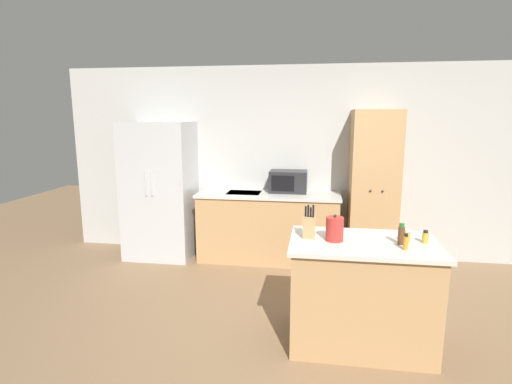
# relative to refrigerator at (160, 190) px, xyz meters

# --- Properties ---
(ground_plane) EXTENTS (14.00, 14.00, 0.00)m
(ground_plane) POSITION_rel_refrigerator_xyz_m (2.17, -1.95, -0.93)
(ground_plane) COLOR #846647
(wall_back) EXTENTS (7.20, 0.06, 2.60)m
(wall_back) POSITION_rel_refrigerator_xyz_m (2.17, 0.38, 0.37)
(wall_back) COLOR #B2B2AD
(wall_back) RESTS_ON ground_plane
(refrigerator) EXTENTS (0.90, 0.72, 1.86)m
(refrigerator) POSITION_rel_refrigerator_xyz_m (0.00, 0.00, 0.00)
(refrigerator) COLOR #B7BABC
(refrigerator) RESTS_ON ground_plane
(back_counter) EXTENTS (1.89, 0.65, 0.92)m
(back_counter) POSITION_rel_refrigerator_xyz_m (1.50, 0.04, -0.46)
(back_counter) COLOR tan
(back_counter) RESTS_ON ground_plane
(pantry_cabinet) EXTENTS (0.59, 0.61, 2.01)m
(pantry_cabinet) POSITION_rel_refrigerator_xyz_m (2.84, 0.05, 0.08)
(pantry_cabinet) COLOR tan
(pantry_cabinet) RESTS_ON ground_plane
(kitchen_island) EXTENTS (1.21, 0.78, 0.91)m
(kitchen_island) POSITION_rel_refrigerator_xyz_m (2.52, -1.86, -0.47)
(kitchen_island) COLOR tan
(kitchen_island) RESTS_ON ground_plane
(microwave) EXTENTS (0.49, 0.34, 0.29)m
(microwave) POSITION_rel_refrigerator_xyz_m (1.75, 0.16, 0.14)
(microwave) COLOR #232326
(microwave) RESTS_ON back_counter
(knife_block) EXTENTS (0.11, 0.07, 0.29)m
(knife_block) POSITION_rel_refrigerator_xyz_m (2.07, -1.84, 0.09)
(knife_block) COLOR tan
(knife_block) RESTS_ON kitchen_island
(spice_bottle_tall_dark) EXTENTS (0.05, 0.05, 0.11)m
(spice_bottle_tall_dark) POSITION_rel_refrigerator_xyz_m (3.01, -1.83, 0.04)
(spice_bottle_tall_dark) COLOR gold
(spice_bottle_tall_dark) RESTS_ON kitchen_island
(spice_bottle_short_red) EXTENTS (0.05, 0.05, 0.18)m
(spice_bottle_short_red) POSITION_rel_refrigerator_xyz_m (2.81, -1.90, 0.07)
(spice_bottle_short_red) COLOR #563319
(spice_bottle_short_red) RESTS_ON kitchen_island
(spice_bottle_amber_oil) EXTENTS (0.06, 0.06, 0.11)m
(spice_bottle_amber_oil) POSITION_rel_refrigerator_xyz_m (2.86, -1.84, 0.04)
(spice_bottle_amber_oil) COLOR gold
(spice_bottle_amber_oil) RESTS_ON kitchen_island
(spice_bottle_green_herb) EXTENTS (0.04, 0.04, 0.13)m
(spice_bottle_green_herb) POSITION_rel_refrigerator_xyz_m (2.82, -2.03, 0.05)
(spice_bottle_green_herb) COLOR orange
(spice_bottle_green_herb) RESTS_ON kitchen_island
(kettle) EXTENTS (0.15, 0.15, 0.22)m
(kettle) POSITION_rel_refrigerator_xyz_m (2.28, -1.88, 0.09)
(kettle) COLOR #B72D28
(kettle) RESTS_ON kitchen_island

